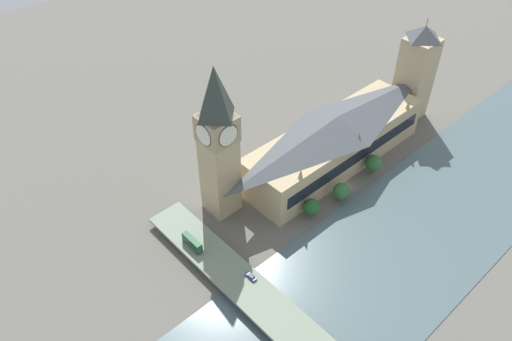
# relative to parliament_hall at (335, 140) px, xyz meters

# --- Properties ---
(ground_plane) EXTENTS (600.00, 600.00, 0.00)m
(ground_plane) POSITION_rel_parliament_hall_xyz_m (-16.59, 8.00, -13.49)
(ground_plane) COLOR #605E56
(river_water) EXTENTS (62.32, 360.00, 0.30)m
(river_water) POSITION_rel_parliament_hall_xyz_m (-53.76, 8.00, -13.34)
(river_water) COLOR #4C6066
(river_water) RESTS_ON ground_plane
(parliament_hall) EXTENTS (27.64, 99.45, 27.17)m
(parliament_hall) POSITION_rel_parliament_hall_xyz_m (0.00, 0.00, 0.00)
(parliament_hall) COLOR tan
(parliament_hall) RESTS_ON ground_plane
(clock_tower) EXTENTS (13.77, 13.77, 70.37)m
(clock_tower) POSITION_rel_parliament_hall_xyz_m (12.45, 60.00, 23.35)
(clock_tower) COLOR tan
(clock_tower) RESTS_ON ground_plane
(victoria_tower) EXTENTS (15.20, 15.20, 55.47)m
(victoria_tower) POSITION_rel_parliament_hall_xyz_m (0.05, -61.33, 12.25)
(victoria_tower) COLOR tan
(victoria_tower) RESTS_ON ground_plane
(road_bridge) EXTENTS (156.65, 15.47, 4.07)m
(road_bridge) POSITION_rel_parliament_hall_xyz_m (-53.76, 82.00, -10.23)
(road_bridge) COLOR #5D6A59
(road_bridge) RESTS_ON ground_plane
(double_decker_bus_mid) EXTENTS (10.56, 2.58, 4.70)m
(double_decker_bus_mid) POSITION_rel_parliament_hall_xyz_m (0.04, 85.12, -6.82)
(double_decker_bus_mid) COLOR #235B33
(double_decker_bus_mid) RESTS_ON road_bridge
(car_northbound_mid) EXTENTS (4.75, 1.87, 1.37)m
(car_northbound_mid) POSITION_rel_parliament_hall_xyz_m (-26.90, 78.05, -8.72)
(car_northbound_mid) COLOR navy
(car_northbound_mid) RESTS_ON road_bridge
(tree_embankment_near) EXTENTS (7.58, 7.58, 9.65)m
(tree_embankment_near) POSITION_rel_parliament_hall_xyz_m (-20.20, 18.32, -7.64)
(tree_embankment_near) COLOR brown
(tree_embankment_near) RESTS_ON ground_plane
(tree_embankment_mid) EXTENTS (7.80, 7.80, 10.51)m
(tree_embankment_mid) POSITION_rel_parliament_hall_xyz_m (-18.10, -7.14, -6.89)
(tree_embankment_mid) COLOR brown
(tree_embankment_mid) RESTS_ON ground_plane
(tree_embankment_far) EXTENTS (7.25, 7.25, 9.22)m
(tree_embankment_far) POSITION_rel_parliament_hall_xyz_m (-17.77, 35.06, -7.90)
(tree_embankment_far) COLOR brown
(tree_embankment_far) RESTS_ON ground_plane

